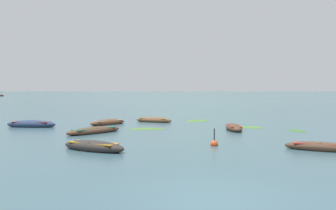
{
  "coord_description": "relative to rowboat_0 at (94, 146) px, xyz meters",
  "views": [
    {
      "loc": [
        -2.07,
        -9.3,
        2.99
      ],
      "look_at": [
        3.32,
        50.9,
        0.44
      ],
      "focal_mm": 37.21,
      "sensor_mm": 36.0,
      "label": 1
    }
  ],
  "objects": [
    {
      "name": "ground_plane",
      "position": [
        4.24,
        1491.82,
        -0.2
      ],
      "size": [
        6000.0,
        6000.0,
        0.0
      ],
      "primitive_type": "plane",
      "color": "#385660"
    },
    {
      "name": "mountain_1",
      "position": [
        -773.02,
        2393.49,
        160.12
      ],
      "size": [
        832.69,
        832.69,
        320.62
      ],
      "primitive_type": "cone",
      "color": "slate",
      "rests_on": "ground"
    },
    {
      "name": "mountain_2",
      "position": [
        433.28,
        2276.56,
        243.31
      ],
      "size": [
        1894.18,
        1894.18,
        487.02
      ],
      "primitive_type": "cone",
      "color": "slate",
      "rests_on": "ground"
    },
    {
      "name": "mountain_3",
      "position": [
        1026.68,
        2426.02,
        142.11
      ],
      "size": [
        916.02,
        916.02,
        284.6
      ],
      "primitive_type": "cone",
      "color": "#56665B",
      "rests_on": "ground"
    },
    {
      "name": "rowboat_0",
      "position": [
        0.0,
        0.0,
        0.0
      ],
      "size": [
        3.66,
        2.93,
        0.63
      ],
      "color": "#2D2826",
      "rests_on": "ground"
    },
    {
      "name": "rowboat_1",
      "position": [
        -0.83,
        7.09,
        -0.02
      ],
      "size": [
        4.02,
        3.95,
        0.55
      ],
      "color": "#4C3323",
      "rests_on": "ground"
    },
    {
      "name": "rowboat_2",
      "position": [
        -6.44,
        11.66,
        0.02
      ],
      "size": [
        4.27,
        2.02,
        0.7
      ],
      "color": "navy",
      "rests_on": "ground"
    },
    {
      "name": "rowboat_3",
      "position": [
        9.43,
        8.05,
        -0.01
      ],
      "size": [
        1.41,
        3.51,
        0.59
      ],
      "color": "#4C3323",
      "rests_on": "ground"
    },
    {
      "name": "rowboat_4",
      "position": [
        -0.37,
        13.15,
        -0.01
      ],
      "size": [
        3.38,
        3.29,
        0.59
      ],
      "color": "brown",
      "rests_on": "ground"
    },
    {
      "name": "rowboat_5",
      "position": [
        3.74,
        15.25,
        -0.01
      ],
      "size": [
        3.73,
        2.73,
        0.59
      ],
      "color": "brown",
      "rests_on": "ground"
    },
    {
      "name": "rowboat_6",
      "position": [
        11.25,
        -1.0,
        -0.03
      ],
      "size": [
        3.38,
        2.48,
        0.54
      ],
      "color": "#4C3323",
      "rests_on": "ground"
    },
    {
      "name": "mooring_buoy",
      "position": [
        6.31,
        0.86,
        -0.09
      ],
      "size": [
        0.43,
        0.43,
        1.07
      ],
      "color": "#DB4C1E",
      "rests_on": "ground"
    },
    {
      "name": "weed_patch_0",
      "position": [
        8.04,
        16.01,
        -0.2
      ],
      "size": [
        3.42,
        3.67,
        0.14
      ],
      "primitive_type": "ellipsoid",
      "rotation": [
        0.0,
        0.0,
        0.92
      ],
      "color": "#477033",
      "rests_on": "ground"
    },
    {
      "name": "weed_patch_2",
      "position": [
        11.31,
        9.8,
        -0.2
      ],
      "size": [
        2.67,
        2.56,
        0.14
      ],
      "primitive_type": "ellipsoid",
      "rotation": [
        0.0,
        0.0,
        2.59
      ],
      "color": "#477033",
      "rests_on": "ground"
    },
    {
      "name": "weed_patch_3",
      "position": [
        2.89,
        9.31,
        -0.2
      ],
      "size": [
        2.89,
        1.46,
        0.14
      ],
      "primitive_type": "ellipsoid",
      "rotation": [
        0.0,
        0.0,
        3.12
      ],
      "color": "#477033",
      "rests_on": "ground"
    },
    {
      "name": "weed_patch_4",
      "position": [
        13.94,
        7.13,
        -0.2
      ],
      "size": [
        1.02,
        1.99,
        0.14
      ],
      "primitive_type": "ellipsoid",
      "rotation": [
        0.0,
        0.0,
        1.56
      ],
      "color": "#38662D",
      "rests_on": "ground"
    }
  ]
}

